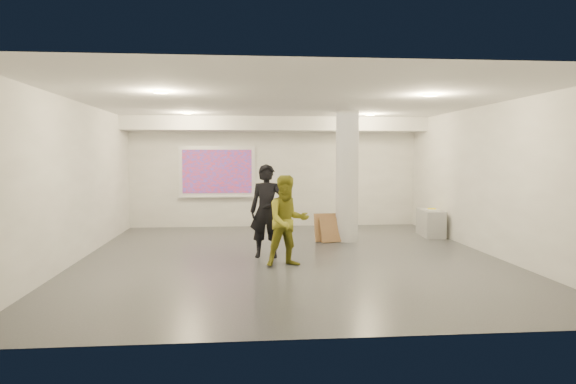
{
  "coord_description": "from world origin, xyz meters",
  "views": [
    {
      "loc": [
        -0.94,
        -9.86,
        1.97
      ],
      "look_at": [
        0.0,
        0.4,
        1.25
      ],
      "focal_mm": 32.0,
      "sensor_mm": 36.0,
      "label": 1
    }
  ],
  "objects": [
    {
      "name": "floor",
      "position": [
        0.0,
        0.0,
        0.0
      ],
      "size": [
        8.0,
        9.0,
        0.01
      ],
      "primitive_type": "cube",
      "color": "#393C41",
      "rests_on": "ground"
    },
    {
      "name": "ceiling",
      "position": [
        0.0,
        0.0,
        3.0
      ],
      "size": [
        8.0,
        9.0,
        0.01
      ],
      "primitive_type": "cube",
      "color": "white",
      "rests_on": "floor"
    },
    {
      "name": "wall_back",
      "position": [
        0.0,
        4.5,
        1.5
      ],
      "size": [
        8.0,
        0.01,
        3.0
      ],
      "primitive_type": "cube",
      "color": "silver",
      "rests_on": "floor"
    },
    {
      "name": "wall_front",
      "position": [
        0.0,
        -4.5,
        1.5
      ],
      "size": [
        8.0,
        0.01,
        3.0
      ],
      "primitive_type": "cube",
      "color": "silver",
      "rests_on": "floor"
    },
    {
      "name": "wall_left",
      "position": [
        -4.0,
        0.0,
        1.5
      ],
      "size": [
        0.01,
        9.0,
        3.0
      ],
      "primitive_type": "cube",
      "color": "silver",
      "rests_on": "floor"
    },
    {
      "name": "wall_right",
      "position": [
        4.0,
        0.0,
        1.5
      ],
      "size": [
        0.01,
        9.0,
        3.0
      ],
      "primitive_type": "cube",
      "color": "silver",
      "rests_on": "floor"
    },
    {
      "name": "soffit_band",
      "position": [
        0.0,
        3.95,
        2.82
      ],
      "size": [
        8.0,
        1.1,
        0.36
      ],
      "primitive_type": "cube",
      "color": "silver",
      "rests_on": "ceiling"
    },
    {
      "name": "downlight_nw",
      "position": [
        -2.2,
        2.5,
        2.98
      ],
      "size": [
        0.22,
        0.22,
        0.02
      ],
      "primitive_type": "cylinder",
      "color": "#F8DE90",
      "rests_on": "ceiling"
    },
    {
      "name": "downlight_ne",
      "position": [
        2.2,
        2.5,
        2.98
      ],
      "size": [
        0.22,
        0.22,
        0.02
      ],
      "primitive_type": "cylinder",
      "color": "#F8DE90",
      "rests_on": "ceiling"
    },
    {
      "name": "downlight_sw",
      "position": [
        -2.2,
        -1.5,
        2.98
      ],
      "size": [
        0.22,
        0.22,
        0.02
      ],
      "primitive_type": "cylinder",
      "color": "#F8DE90",
      "rests_on": "ceiling"
    },
    {
      "name": "downlight_se",
      "position": [
        2.2,
        -1.5,
        2.98
      ],
      "size": [
        0.22,
        0.22,
        0.02
      ],
      "primitive_type": "cylinder",
      "color": "#F8DE90",
      "rests_on": "ceiling"
    },
    {
      "name": "column",
      "position": [
        1.5,
        1.8,
        1.5
      ],
      "size": [
        0.52,
        0.52,
        3.0
      ],
      "primitive_type": "cylinder",
      "color": "silver",
      "rests_on": "floor"
    },
    {
      "name": "projection_screen",
      "position": [
        -1.6,
        4.45,
        1.53
      ],
      "size": [
        2.1,
        0.13,
        1.42
      ],
      "color": "white",
      "rests_on": "wall_back"
    },
    {
      "name": "credenza",
      "position": [
        3.72,
        2.35,
        0.32
      ],
      "size": [
        0.57,
        1.15,
        0.65
      ],
      "primitive_type": "cube",
      "rotation": [
        0.0,
        0.0,
        -0.1
      ],
      "color": "#939598",
      "rests_on": "floor"
    },
    {
      "name": "papers_stack",
      "position": [
        3.77,
        2.32,
        0.66
      ],
      "size": [
        0.26,
        0.34,
        0.02
      ],
      "primitive_type": "cube",
      "rotation": [
        0.0,
        0.0,
        -0.0
      ],
      "color": "white",
      "rests_on": "credenza"
    },
    {
      "name": "postit_pad",
      "position": [
        3.77,
        2.43,
        0.66
      ],
      "size": [
        0.27,
        0.31,
        0.03
      ],
      "primitive_type": "cube",
      "rotation": [
        0.0,
        0.0,
        -0.31
      ],
      "color": "#FEF200",
      "rests_on": "credenza"
    },
    {
      "name": "cardboard_back",
      "position": [
        1.03,
        1.77,
        0.32
      ],
      "size": [
        0.62,
        0.26,
        0.65
      ],
      "primitive_type": "cube",
      "rotation": [
        -0.22,
        0.0,
        0.11
      ],
      "color": "olive",
      "rests_on": "floor"
    },
    {
      "name": "cardboard_front",
      "position": [
        1.12,
        1.67,
        0.29
      ],
      "size": [
        0.56,
        0.32,
        0.57
      ],
      "primitive_type": "cube",
      "rotation": [
        -0.3,
        0.0,
        0.2
      ],
      "color": "olive",
      "rests_on": "floor"
    },
    {
      "name": "woman",
      "position": [
        -0.45,
        0.05,
        0.91
      ],
      "size": [
        0.73,
        0.55,
        1.81
      ],
      "primitive_type": "imported",
      "rotation": [
        0.0,
        0.0,
        -0.19
      ],
      "color": "black",
      "rests_on": "floor"
    },
    {
      "name": "man",
      "position": [
        -0.12,
        -0.8,
        0.82
      ],
      "size": [
        0.9,
        0.77,
        1.63
      ],
      "primitive_type": "imported",
      "rotation": [
        0.0,
        0.0,
        0.21
      ],
      "color": "olive",
      "rests_on": "floor"
    }
  ]
}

